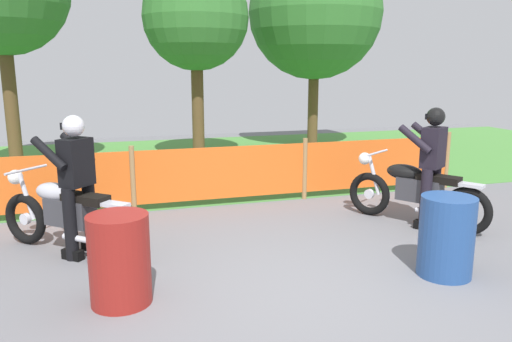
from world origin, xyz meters
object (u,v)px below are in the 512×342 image
rider_lead (76,181)px  spare_drum (446,236)px  motorcycle_trailing (415,191)px  rider_trailing (431,163)px  motorcycle_lead (66,214)px  oil_drum (120,259)px

rider_lead → spare_drum: rider_lead is taller
motorcycle_trailing → rider_lead: rider_lead is taller
rider_trailing → spare_drum: bearing=116.8°
rider_trailing → motorcycle_lead: bearing=51.4°
motorcycle_lead → rider_lead: (0.15, -0.13, 0.43)m
motorcycle_trailing → oil_drum: (-4.12, -1.33, -0.04)m
rider_trailing → oil_drum: size_ratio=1.92×
motorcycle_trailing → rider_lead: bearing=54.9°
rider_trailing → spare_drum: rider_trailing is taller
spare_drum → motorcycle_lead: bearing=154.4°
rider_lead → rider_trailing: size_ratio=1.00×
motorcycle_lead → spare_drum: 4.40m
motorcycle_trailing → rider_trailing: rider_trailing is taller
oil_drum → rider_lead: bearing=106.4°
oil_drum → spare_drum: (3.40, -0.33, 0.00)m
rider_lead → rider_trailing: 4.67m
rider_trailing → oil_drum: bearing=71.6°
rider_trailing → oil_drum: 4.42m
oil_drum → motorcycle_trailing: bearing=17.9°
rider_lead → oil_drum: bearing=147.8°
motorcycle_trailing → spare_drum: size_ratio=2.06×
motorcycle_lead → oil_drum: 1.67m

